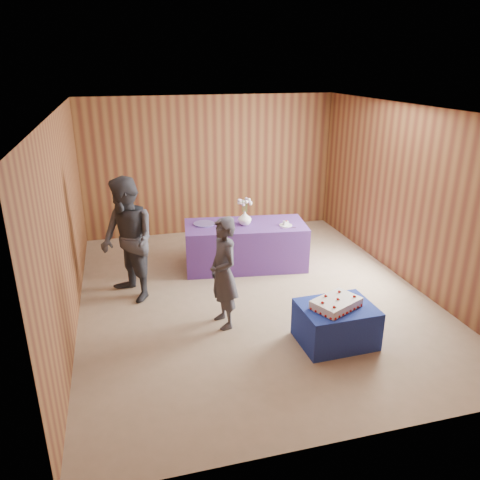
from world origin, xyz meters
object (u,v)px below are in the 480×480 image
object	(u,v)px
sheet_cake	(336,303)
guest_left	(224,273)
cake_table	(336,324)
serving_table	(245,245)
guest_right	(128,240)
vase	(245,218)

from	to	relation	value
sheet_cake	guest_left	size ratio (longest dim) A/B	0.47
cake_table	serving_table	bearing A→B (deg)	98.66
cake_table	serving_table	size ratio (longest dim) A/B	0.45
cake_table	guest_left	size ratio (longest dim) A/B	0.60
cake_table	guest_right	world-z (taller)	guest_right
sheet_cake	guest_left	distance (m)	1.46
sheet_cake	guest_right	size ratio (longest dim) A/B	0.39
cake_table	vase	xyz separation A→B (m)	(-0.48, 2.52, 0.62)
guest_right	sheet_cake	bearing A→B (deg)	24.82
serving_table	guest_left	xyz separation A→B (m)	(-0.78, -1.77, 0.37)
guest_left	serving_table	bearing A→B (deg)	146.65
sheet_cake	guest_left	xyz separation A→B (m)	(-1.21, 0.78, 0.19)
cake_table	vase	distance (m)	2.64
vase	guest_right	size ratio (longest dim) A/B	0.13
cake_table	guest_left	bearing A→B (deg)	146.73
cake_table	guest_left	distance (m)	1.54
sheet_cake	vase	size ratio (longest dim) A/B	3.03
cake_table	guest_right	distance (m)	3.09
guest_right	vase	bearing A→B (deg)	82.49
sheet_cake	vase	bearing A→B (deg)	74.36
guest_left	sheet_cake	bearing A→B (deg)	47.83
vase	guest_left	distance (m)	1.92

